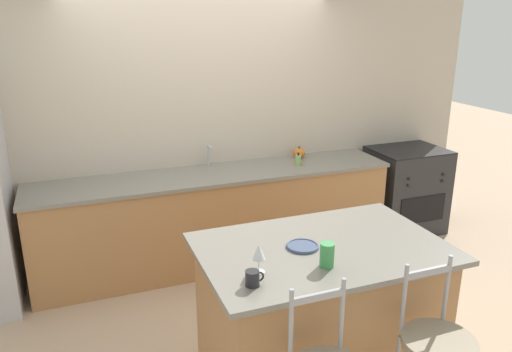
{
  "coord_description": "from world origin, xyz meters",
  "views": [
    {
      "loc": [
        -1.25,
        -3.95,
        2.35
      ],
      "look_at": [
        0.07,
        -0.52,
        1.16
      ],
      "focal_mm": 35.0,
      "sensor_mm": 36.0,
      "label": 1
    }
  ],
  "objects_px": {
    "coffee_mug": "(253,278)",
    "soap_bottle": "(298,160)",
    "oven_range": "(405,190)",
    "pumpkin_decoration": "(299,153)",
    "dinner_plate": "(302,246)",
    "tumbler_cup": "(327,255)",
    "wine_glass": "(259,253)"
  },
  "relations": [
    {
      "from": "dinner_plate",
      "to": "oven_range",
      "type": "bearing_deg",
      "value": 39.57
    },
    {
      "from": "dinner_plate",
      "to": "tumbler_cup",
      "type": "distance_m",
      "value": 0.28
    },
    {
      "from": "wine_glass",
      "to": "oven_range",
      "type": "bearing_deg",
      "value": 38.06
    },
    {
      "from": "wine_glass",
      "to": "dinner_plate",
      "type": "bearing_deg",
      "value": 27.88
    },
    {
      "from": "oven_range",
      "to": "dinner_plate",
      "type": "height_order",
      "value": "dinner_plate"
    },
    {
      "from": "dinner_plate",
      "to": "tumbler_cup",
      "type": "xyz_separation_m",
      "value": [
        0.02,
        -0.27,
        0.06
      ]
    },
    {
      "from": "tumbler_cup",
      "to": "oven_range",
      "type": "bearing_deg",
      "value": 43.88
    },
    {
      "from": "wine_glass",
      "to": "tumbler_cup",
      "type": "height_order",
      "value": "wine_glass"
    },
    {
      "from": "tumbler_cup",
      "to": "pumpkin_decoration",
      "type": "bearing_deg",
      "value": 68.12
    },
    {
      "from": "dinner_plate",
      "to": "pumpkin_decoration",
      "type": "height_order",
      "value": "pumpkin_decoration"
    },
    {
      "from": "oven_range",
      "to": "wine_glass",
      "type": "relative_size",
      "value": 5.43
    },
    {
      "from": "coffee_mug",
      "to": "wine_glass",
      "type": "bearing_deg",
      "value": 56.43
    },
    {
      "from": "pumpkin_decoration",
      "to": "coffee_mug",
      "type": "bearing_deg",
      "value": -121.0
    },
    {
      "from": "dinner_plate",
      "to": "soap_bottle",
      "type": "xyz_separation_m",
      "value": [
        0.79,
        1.72,
        0.01
      ]
    },
    {
      "from": "coffee_mug",
      "to": "tumbler_cup",
      "type": "height_order",
      "value": "tumbler_cup"
    },
    {
      "from": "tumbler_cup",
      "to": "wine_glass",
      "type": "bearing_deg",
      "value": 169.08
    },
    {
      "from": "tumbler_cup",
      "to": "soap_bottle",
      "type": "height_order",
      "value": "tumbler_cup"
    },
    {
      "from": "coffee_mug",
      "to": "soap_bottle",
      "type": "height_order",
      "value": "soap_bottle"
    },
    {
      "from": "coffee_mug",
      "to": "tumbler_cup",
      "type": "bearing_deg",
      "value": 5.71
    },
    {
      "from": "oven_range",
      "to": "wine_glass",
      "type": "bearing_deg",
      "value": -141.94
    },
    {
      "from": "oven_range",
      "to": "tumbler_cup",
      "type": "xyz_separation_m",
      "value": [
        -2.15,
        -2.07,
        0.56
      ]
    },
    {
      "from": "coffee_mug",
      "to": "soap_bottle",
      "type": "xyz_separation_m",
      "value": [
        1.24,
        2.04,
        -0.02
      ]
    },
    {
      "from": "oven_range",
      "to": "soap_bottle",
      "type": "relative_size",
      "value": 7.25
    },
    {
      "from": "wine_glass",
      "to": "tumbler_cup",
      "type": "relative_size",
      "value": 1.2
    },
    {
      "from": "coffee_mug",
      "to": "soap_bottle",
      "type": "distance_m",
      "value": 2.39
    },
    {
      "from": "dinner_plate",
      "to": "pumpkin_decoration",
      "type": "xyz_separation_m",
      "value": [
        0.92,
        1.97,
        0.01
      ]
    },
    {
      "from": "oven_range",
      "to": "soap_bottle",
      "type": "height_order",
      "value": "soap_bottle"
    },
    {
      "from": "oven_range",
      "to": "pumpkin_decoration",
      "type": "height_order",
      "value": "pumpkin_decoration"
    },
    {
      "from": "coffee_mug",
      "to": "pumpkin_decoration",
      "type": "bearing_deg",
      "value": 59.0
    },
    {
      "from": "pumpkin_decoration",
      "to": "oven_range",
      "type": "bearing_deg",
      "value": -7.99
    },
    {
      "from": "oven_range",
      "to": "wine_glass",
      "type": "height_order",
      "value": "wine_glass"
    },
    {
      "from": "dinner_plate",
      "to": "wine_glass",
      "type": "height_order",
      "value": "wine_glass"
    }
  ]
}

